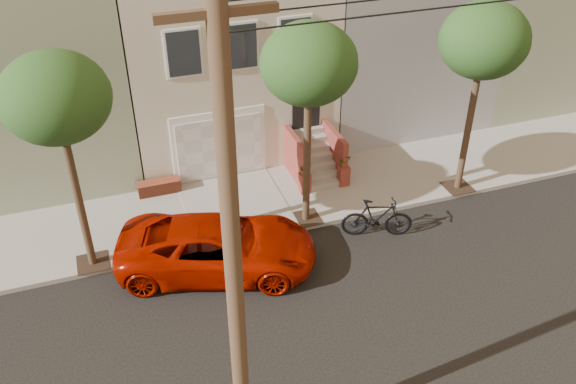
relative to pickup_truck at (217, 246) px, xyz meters
name	(u,v)px	position (x,y,z in m)	size (l,w,h in m)	color
ground	(322,314)	(2.11, -2.69, -0.77)	(90.00, 90.00, 0.00)	black
sidewalk	(262,202)	(2.11, 2.66, -0.69)	(40.00, 3.70, 0.15)	gray
house_row	(213,39)	(2.11, 8.50, 2.88)	(33.10, 11.70, 7.00)	beige
tree_left	(56,99)	(-3.39, 1.21, 4.49)	(2.70, 2.57, 6.30)	#2D2116
tree_mid	(309,65)	(3.11, 1.21, 4.49)	(2.70, 2.57, 6.30)	#2D2116
tree_right	(484,42)	(8.61, 1.21, 4.49)	(2.70, 2.57, 6.30)	#2D2116
pickup_truck	(217,246)	(0.00, 0.00, 0.00)	(2.55, 5.53, 1.54)	#A21100
motorcycle	(377,218)	(4.91, -0.11, -0.12)	(0.61, 2.15, 1.29)	black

